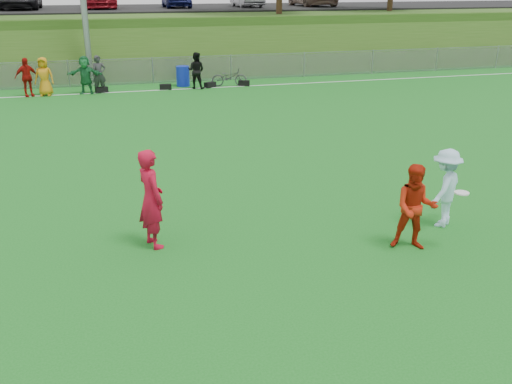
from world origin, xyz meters
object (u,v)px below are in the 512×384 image
object	(u,v)px
player_blue	(445,188)
recycling_bin	(183,76)
frisbee	(462,193)
bicycle	(229,77)
player_red_left	(151,199)
player_red_center	(415,208)

from	to	relation	value
player_blue	recycling_bin	size ratio (longest dim) A/B	1.72
player_blue	recycling_bin	distance (m)	18.48
frisbee	bicycle	size ratio (longest dim) A/B	0.16
frisbee	recycling_bin	bearing A→B (deg)	96.66
player_red_left	frisbee	world-z (taller)	player_red_left
player_red_center	frisbee	size ratio (longest dim) A/B	6.14
frisbee	bicycle	bearing A→B (deg)	90.30
player_red_left	player_blue	distance (m)	5.95
player_blue	recycling_bin	world-z (taller)	player_blue
player_red_center	recycling_bin	distance (m)	19.17
frisbee	recycling_bin	xyz separation A→B (m)	(-2.26, 19.37, -0.67)
bicycle	player_red_center	bearing A→B (deg)	-170.84
player_red_center	bicycle	size ratio (longest dim) A/B	0.99
player_red_center	player_red_left	bearing A→B (deg)	-172.58
recycling_bin	bicycle	size ratio (longest dim) A/B	0.57
player_red_left	player_blue	xyz separation A→B (m)	(5.92, -0.63, -0.14)
frisbee	recycling_bin	world-z (taller)	frisbee
frisbee	bicycle	xyz separation A→B (m)	(-0.10, 18.70, -0.70)
player_red_left	player_blue	world-z (taller)	player_red_left
player_red_center	bicycle	bearing A→B (deg)	112.27
player_blue	bicycle	xyz separation A→B (m)	(-0.49, 17.62, -0.38)
player_blue	player_red_center	bearing A→B (deg)	-1.75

